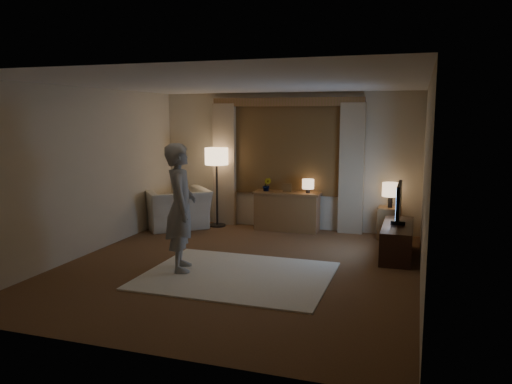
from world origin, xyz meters
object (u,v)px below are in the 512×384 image
at_px(sideboard, 287,212).
at_px(person, 181,207).
at_px(armchair, 177,209).
at_px(tv_stand, 397,240).
at_px(side_table, 389,223).

xyz_separation_m(sideboard, person, (-0.77, -2.89, 0.56)).
bearing_deg(person, sideboard, -39.04).
height_order(armchair, tv_stand, armchair).
height_order(sideboard, armchair, armchair).
xyz_separation_m(armchair, person, (1.32, -2.43, 0.53)).
bearing_deg(armchair, tv_stand, 127.82).
bearing_deg(sideboard, person, -104.96).
bearing_deg(tv_stand, person, -148.97).
height_order(side_table, person, person).
bearing_deg(tv_stand, sideboard, 150.47).
bearing_deg(tv_stand, armchair, 170.24).
relative_size(sideboard, person, 0.67).
height_order(armchair, person, person).
relative_size(side_table, person, 0.31).
xyz_separation_m(side_table, tv_stand, (0.18, -1.13, -0.03)).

